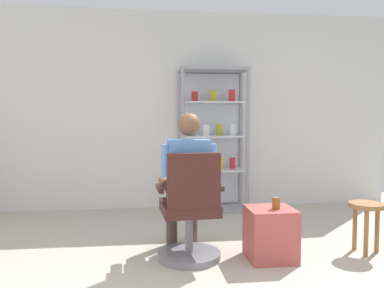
# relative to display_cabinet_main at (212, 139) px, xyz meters

# --- Properties ---
(back_wall) EXTENTS (6.00, 0.10, 2.70)m
(back_wall) POSITION_rel_display_cabinet_main_xyz_m (-0.40, 0.24, 0.39)
(back_wall) COLOR silver
(back_wall) RESTS_ON ground
(display_cabinet_main) EXTENTS (0.90, 0.45, 1.90)m
(display_cabinet_main) POSITION_rel_display_cabinet_main_xyz_m (0.00, 0.00, 0.00)
(display_cabinet_main) COLOR gray
(display_cabinet_main) RESTS_ON ground
(office_chair) EXTENTS (0.58, 0.56, 0.96)m
(office_chair) POSITION_rel_display_cabinet_main_xyz_m (-0.52, -1.89, -0.57)
(office_chair) COLOR slate
(office_chair) RESTS_ON ground
(seated_shopkeeper) EXTENTS (0.51, 0.58, 1.29)m
(seated_shopkeeper) POSITION_rel_display_cabinet_main_xyz_m (-0.53, -1.73, -0.25)
(seated_shopkeeper) COLOR #3F382D
(seated_shopkeeper) RESTS_ON ground
(storage_crate) EXTENTS (0.40, 0.40, 0.46)m
(storage_crate) POSITION_rel_display_cabinet_main_xyz_m (0.19, -1.93, -0.73)
(storage_crate) COLOR #B24C47
(storage_crate) RESTS_ON ground
(tea_glass) EXTENTS (0.07, 0.07, 0.10)m
(tea_glass) POSITION_rel_display_cabinet_main_xyz_m (0.22, -1.97, -0.46)
(tea_glass) COLOR brown
(tea_glass) RESTS_ON storage_crate
(wooden_stool) EXTENTS (0.32, 0.32, 0.47)m
(wooden_stool) POSITION_rel_display_cabinet_main_xyz_m (1.12, -1.88, -0.59)
(wooden_stool) COLOR olive
(wooden_stool) RESTS_ON ground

